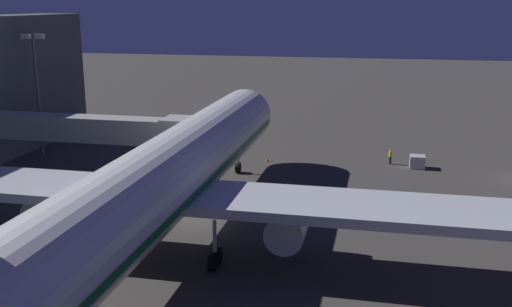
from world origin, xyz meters
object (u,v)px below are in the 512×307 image
at_px(jet_bridge, 105,130).
at_px(traffic_cone_nose_starboard, 231,157).
at_px(apron_floodlight_mast, 37,85).
at_px(baggage_container_far_row, 417,162).
at_px(airliner_at_gate, 162,182).
at_px(ground_crew_near_nose_gear, 390,156).
at_px(traffic_cone_nose_port, 267,159).

bearing_deg(jet_bridge, traffic_cone_nose_starboard, -127.74).
height_order(apron_floodlight_mast, traffic_cone_nose_starboard, apron_floodlight_mast).
height_order(apron_floodlight_mast, baggage_container_far_row, apron_floodlight_mast).
xyz_separation_m(jet_bridge, traffic_cone_nose_starboard, (-9.87, -12.75, -5.59)).
bearing_deg(airliner_at_gate, apron_floodlight_mast, -44.83).
relative_size(apron_floodlight_mast, baggage_container_far_row, 8.80).
height_order(ground_crew_near_nose_gear, traffic_cone_nose_port, ground_crew_near_nose_gear).
bearing_deg(ground_crew_near_nose_gear, baggage_container_far_row, 160.57).
bearing_deg(traffic_cone_nose_starboard, ground_crew_near_nose_gear, -174.33).
distance_m(airliner_at_gate, jet_bridge, 19.74).
relative_size(baggage_container_far_row, traffic_cone_nose_starboard, 3.06).
distance_m(airliner_at_gate, traffic_cone_nose_starboard, 28.98).
bearing_deg(baggage_container_far_row, traffic_cone_nose_starboard, 2.10).
bearing_deg(airliner_at_gate, traffic_cone_nose_port, -94.43).
distance_m(jet_bridge, traffic_cone_nose_port, 19.93).
relative_size(jet_bridge, traffic_cone_nose_starboard, 40.98).
height_order(traffic_cone_nose_port, traffic_cone_nose_starboard, same).
distance_m(jet_bridge, traffic_cone_nose_starboard, 17.06).
height_order(baggage_container_far_row, ground_crew_near_nose_gear, ground_crew_near_nose_gear).
bearing_deg(traffic_cone_nose_starboard, airliner_at_gate, 94.43).
xyz_separation_m(airliner_at_gate, traffic_cone_nose_starboard, (2.20, -28.37, -5.50)).
relative_size(apron_floodlight_mast, traffic_cone_nose_port, 26.92).
relative_size(airliner_at_gate, jet_bridge, 2.63).
bearing_deg(traffic_cone_nose_starboard, jet_bridge, 52.26).
xyz_separation_m(ground_crew_near_nose_gear, traffic_cone_nose_starboard, (18.74, 1.86, -0.73)).
height_order(airliner_at_gate, traffic_cone_nose_port, airliner_at_gate).
relative_size(airliner_at_gate, baggage_container_far_row, 35.29).
height_order(airliner_at_gate, traffic_cone_nose_starboard, airliner_at_gate).
bearing_deg(traffic_cone_nose_port, airliner_at_gate, 85.57).
bearing_deg(airliner_at_gate, traffic_cone_nose_starboard, -85.57).
xyz_separation_m(baggage_container_far_row, traffic_cone_nose_port, (17.35, 0.80, -0.45)).
height_order(jet_bridge, ground_crew_near_nose_gear, jet_bridge).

